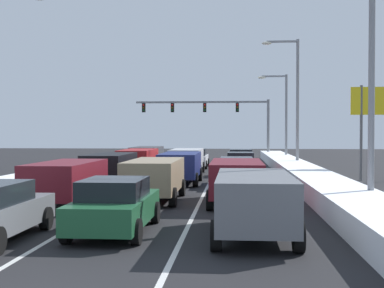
% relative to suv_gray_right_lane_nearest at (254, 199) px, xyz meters
% --- Properties ---
extents(ground_plane, '(123.72, 123.72, 0.00)m').
position_rel_suv_gray_right_lane_nearest_xyz_m(ground_plane, '(-3.59, 11.69, -1.02)').
color(ground_plane, black).
extents(lane_stripe_between_right_lane_and_center_lane, '(0.14, 52.34, 0.01)m').
position_rel_suv_gray_right_lane_nearest_xyz_m(lane_stripe_between_right_lane_and_center_lane, '(-1.89, 16.45, -1.01)').
color(lane_stripe_between_right_lane_and_center_lane, silver).
rests_on(lane_stripe_between_right_lane_and_center_lane, ground).
extents(lane_stripe_between_center_lane_and_left_lane, '(0.14, 52.34, 0.01)m').
position_rel_suv_gray_right_lane_nearest_xyz_m(lane_stripe_between_center_lane_and_left_lane, '(-5.29, 16.45, -1.01)').
color(lane_stripe_between_center_lane_and_left_lane, silver).
rests_on(lane_stripe_between_center_lane_and_left_lane, ground).
extents(snow_bank_right_shoulder, '(2.17, 52.34, 0.79)m').
position_rel_suv_gray_right_lane_nearest_xyz_m(snow_bank_right_shoulder, '(3.41, 16.45, -0.62)').
color(snow_bank_right_shoulder, white).
rests_on(snow_bank_right_shoulder, ground).
extents(snow_bank_left_shoulder, '(1.61, 52.34, 0.75)m').
position_rel_suv_gray_right_lane_nearest_xyz_m(snow_bank_left_shoulder, '(-10.59, 16.45, -0.64)').
color(snow_bank_left_shoulder, white).
rests_on(snow_bank_left_shoulder, ground).
extents(suv_gray_right_lane_nearest, '(2.16, 4.90, 1.67)m').
position_rel_suv_gray_right_lane_nearest_xyz_m(suv_gray_right_lane_nearest, '(0.00, 0.00, 0.00)').
color(suv_gray_right_lane_nearest, slate).
rests_on(suv_gray_right_lane_nearest, ground).
extents(suv_maroon_right_lane_second, '(2.16, 4.90, 1.67)m').
position_rel_suv_gray_right_lane_nearest_xyz_m(suv_maroon_right_lane_second, '(-0.44, 6.31, 0.00)').
color(suv_maroon_right_lane_second, maroon).
rests_on(suv_maroon_right_lane_second, ground).
extents(sedan_black_right_lane_third, '(2.00, 4.50, 1.51)m').
position_rel_suv_gray_right_lane_nearest_xyz_m(sedan_black_right_lane_third, '(-0.41, 12.92, -0.25)').
color(sedan_black_right_lane_third, black).
rests_on(sedan_black_right_lane_third, ground).
extents(sedan_red_right_lane_fourth, '(2.00, 4.50, 1.51)m').
position_rel_suv_gray_right_lane_nearest_xyz_m(sedan_red_right_lane_fourth, '(-0.13, 19.59, -0.25)').
color(sedan_red_right_lane_fourth, maroon).
rests_on(sedan_red_right_lane_fourth, ground).
extents(sedan_charcoal_right_lane_fifth, '(2.00, 4.50, 1.51)m').
position_rel_suv_gray_right_lane_nearest_xyz_m(sedan_charcoal_right_lane_fifth, '(-0.02, 25.49, -0.25)').
color(sedan_charcoal_right_lane_fifth, '#38383D').
rests_on(sedan_charcoal_right_lane_fifth, ground).
extents(sedan_green_center_lane_nearest, '(2.00, 4.50, 1.51)m').
position_rel_suv_gray_right_lane_nearest_xyz_m(sedan_green_center_lane_nearest, '(-3.84, 0.34, -0.25)').
color(sedan_green_center_lane_nearest, '#1E5633').
rests_on(sedan_green_center_lane_nearest, ground).
extents(suv_tan_center_lane_second, '(2.16, 4.90, 1.67)m').
position_rel_suv_gray_right_lane_nearest_xyz_m(suv_tan_center_lane_second, '(-3.77, 7.01, 0.00)').
color(suv_tan_center_lane_second, '#937F60').
rests_on(suv_tan_center_lane_second, ground).
extents(suv_navy_center_lane_third, '(2.16, 4.90, 1.67)m').
position_rel_suv_gray_right_lane_nearest_xyz_m(suv_navy_center_lane_third, '(-3.45, 14.06, 0.00)').
color(suv_navy_center_lane_third, navy).
rests_on(suv_navy_center_lane_third, ground).
extents(suv_silver_center_lane_fourth, '(2.16, 4.90, 1.67)m').
position_rel_suv_gray_right_lane_nearest_xyz_m(suv_silver_center_lane_fourth, '(-3.66, 20.26, 0.00)').
color(suv_silver_center_lane_fourth, '#B7BABF').
rests_on(suv_silver_center_lane_fourth, ground).
extents(sedan_white_center_lane_fifth, '(2.00, 4.50, 1.51)m').
position_rel_suv_gray_right_lane_nearest_xyz_m(sedan_white_center_lane_fifth, '(-3.55, 26.64, -0.25)').
color(sedan_white_center_lane_fifth, silver).
rests_on(sedan_white_center_lane_fifth, ground).
extents(suv_maroon_left_lane_second, '(2.16, 4.90, 1.67)m').
position_rel_suv_gray_right_lane_nearest_xyz_m(suv_maroon_left_lane_second, '(-6.86, 5.32, 0.00)').
color(suv_maroon_left_lane_second, maroon).
rests_on(suv_maroon_left_lane_second, ground).
extents(suv_black_left_lane_third, '(2.16, 4.90, 1.67)m').
position_rel_suv_gray_right_lane_nearest_xyz_m(suv_black_left_lane_third, '(-6.98, 12.71, 0.00)').
color(suv_black_left_lane_third, black).
rests_on(suv_black_left_lane_third, ground).
extents(suv_red_left_lane_fourth, '(2.16, 4.90, 1.67)m').
position_rel_suv_gray_right_lane_nearest_xyz_m(suv_red_left_lane_fourth, '(-6.77, 19.46, 0.00)').
color(suv_red_left_lane_fourth, maroon).
rests_on(suv_red_left_lane_fourth, ground).
extents(suv_charcoal_left_lane_fifth, '(2.16, 4.90, 1.67)m').
position_rel_suv_gray_right_lane_nearest_xyz_m(suv_charcoal_left_lane_fifth, '(-7.24, 25.56, 0.00)').
color(suv_charcoal_left_lane_fifth, '#38383D').
rests_on(suv_charcoal_left_lane_fifth, ground).
extents(traffic_light_gantry, '(14.00, 0.47, 6.20)m').
position_rel_suv_gray_right_lane_nearest_xyz_m(traffic_light_gantry, '(-2.28, 40.23, 3.87)').
color(traffic_light_gantry, slate).
rests_on(traffic_light_gantry, ground).
extents(street_lamp_right_near, '(2.66, 0.36, 7.98)m').
position_rel_suv_gray_right_lane_nearest_xyz_m(street_lamp_right_near, '(3.83, 4.55, 3.77)').
color(street_lamp_right_near, gray).
rests_on(street_lamp_right_near, ground).
extents(street_lamp_right_mid, '(2.66, 0.36, 9.41)m').
position_rel_suv_gray_right_lane_nearest_xyz_m(street_lamp_right_mid, '(3.66, 23.59, 4.52)').
color(street_lamp_right_mid, gray).
rests_on(street_lamp_right_mid, ground).
extents(street_lamp_right_far, '(2.66, 0.36, 7.97)m').
position_rel_suv_gray_right_lane_nearest_xyz_m(street_lamp_right_far, '(3.77, 33.10, 3.77)').
color(street_lamp_right_far, gray).
rests_on(street_lamp_right_far, ground).
extents(street_lamp_left_mid, '(2.66, 0.36, 9.28)m').
position_rel_suv_gray_right_lane_nearest_xyz_m(street_lamp_left_mid, '(-11.40, 9.61, 4.45)').
color(street_lamp_left_mid, gray).
rests_on(street_lamp_left_mid, ground).
extents(roadside_sign_right, '(3.20, 0.16, 5.50)m').
position_rel_suv_gray_right_lane_nearest_xyz_m(roadside_sign_right, '(7.77, 16.67, 3.00)').
color(roadside_sign_right, '#59595B').
rests_on(roadside_sign_right, ground).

